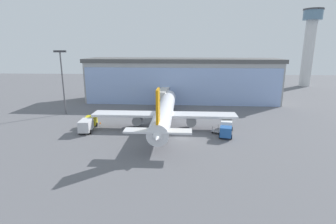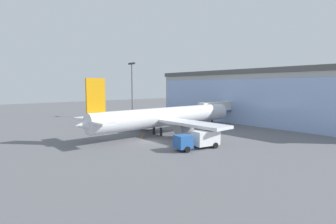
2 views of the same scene
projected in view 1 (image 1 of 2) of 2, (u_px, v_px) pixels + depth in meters
The scene contains 11 objects.
ground at pixel (181, 137), 51.16m from camera, with size 240.00×240.00×0.00m, color slate.
terminal_building at pixel (182, 80), 84.35m from camera, with size 61.19×15.40×13.64m.
jet_bridge at pixel (165, 93), 75.97m from camera, with size 3.28×13.84×5.52m.
control_tower at pixel (310, 42), 113.39m from camera, with size 8.15×8.15×32.83m.
apron_light_mast at pixel (62, 76), 66.70m from camera, with size 3.20×0.40×16.35m.
airplane at pixel (165, 112), 57.16m from camera, with size 30.73×37.15×10.76m.
catering_truck at pixel (88, 124), 55.03m from camera, with size 2.93×7.44×2.65m.
fuel_truck at pixel (226, 127), 52.79m from camera, with size 3.66×7.59×2.65m.
baggage_cart at pixel (218, 130), 53.82m from camera, with size 3.00×3.18×1.50m.
safety_cone_nose at pixel (164, 134), 52.12m from camera, with size 0.36×0.36×0.55m, color orange.
safety_cone_wingtip at pixel (100, 123), 60.04m from camera, with size 0.36×0.36×0.55m, color orange.
Camera 1 is at (-0.04, -48.50, 17.20)m, focal length 28.00 mm.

